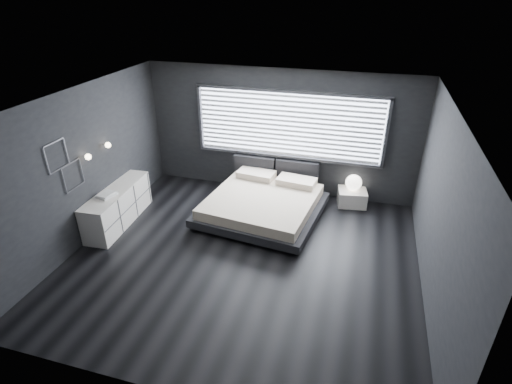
# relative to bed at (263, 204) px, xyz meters

# --- Properties ---
(room) EXTENTS (6.04, 6.00, 2.80)m
(room) POSITION_rel_bed_xyz_m (0.04, -1.51, 1.12)
(room) COLOR black
(room) RESTS_ON ground
(window) EXTENTS (4.14, 0.09, 1.52)m
(window) POSITION_rel_bed_xyz_m (0.24, 1.18, 1.33)
(window) COLOR white
(window) RESTS_ON ground
(headboard) EXTENTS (1.96, 0.16, 0.52)m
(headboard) POSITION_rel_bed_xyz_m (-0.01, 1.13, 0.29)
(headboard) COLOR black
(headboard) RESTS_ON ground
(sconce_near) EXTENTS (0.18, 0.11, 0.11)m
(sconce_near) POSITION_rel_bed_xyz_m (-2.84, -1.46, 1.32)
(sconce_near) COLOR silver
(sconce_near) RESTS_ON ground
(sconce_far) EXTENTS (0.18, 0.11, 0.11)m
(sconce_far) POSITION_rel_bed_xyz_m (-2.84, -0.86, 1.32)
(sconce_far) COLOR silver
(sconce_far) RESTS_ON ground
(wall_art_upper) EXTENTS (0.01, 0.48, 0.48)m
(wall_art_upper) POSITION_rel_bed_xyz_m (-2.93, -2.06, 1.57)
(wall_art_upper) COLOR #47474C
(wall_art_upper) RESTS_ON ground
(wall_art_lower) EXTENTS (0.01, 0.48, 0.48)m
(wall_art_lower) POSITION_rel_bed_xyz_m (-2.93, -1.81, 1.10)
(wall_art_lower) COLOR #47474C
(wall_art_lower) RESTS_ON ground
(bed) EXTENTS (2.56, 2.47, 0.60)m
(bed) POSITION_rel_bed_xyz_m (0.00, 0.00, 0.00)
(bed) COLOR black
(bed) RESTS_ON ground
(nightstand) EXTENTS (0.67, 0.59, 0.35)m
(nightstand) POSITION_rel_bed_xyz_m (1.76, 0.99, -0.10)
(nightstand) COLOR silver
(nightstand) RESTS_ON ground
(orb_lamp) EXTENTS (0.35, 0.35, 0.35)m
(orb_lamp) POSITION_rel_bed_xyz_m (1.76, 1.01, 0.25)
(orb_lamp) COLOR white
(orb_lamp) RESTS_ON nightstand
(dresser) EXTENTS (0.63, 1.88, 0.74)m
(dresser) POSITION_rel_bed_xyz_m (-2.73, -1.04, 0.09)
(dresser) COLOR silver
(dresser) RESTS_ON ground
(book_stack) EXTENTS (0.33, 0.39, 0.07)m
(book_stack) POSITION_rel_bed_xyz_m (-2.73, -1.32, 0.49)
(book_stack) COLOR silver
(book_stack) RESTS_ON dresser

